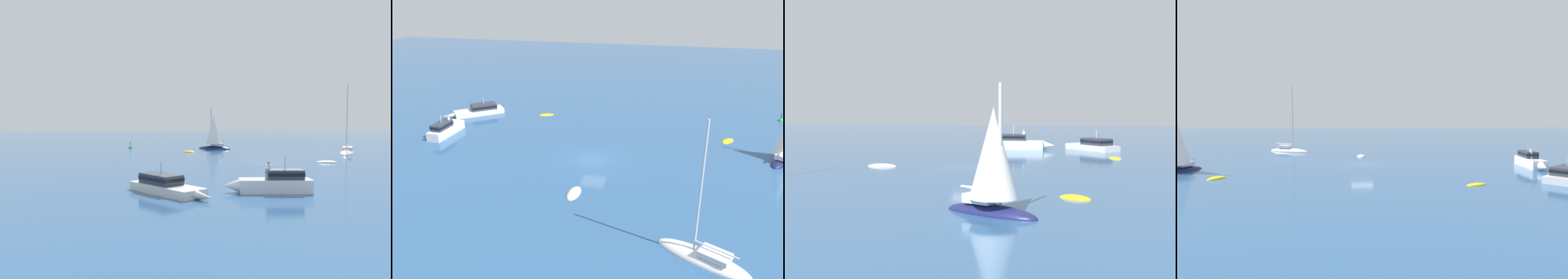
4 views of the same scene
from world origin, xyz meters
TOP-DOWN VIEW (x-y plane):
  - ground_plane at (0.00, 0.00)m, footprint 160.00×160.00m
  - launch at (-11.18, -18.59)m, footprint 6.24×7.14m
  - yacht at (-4.32, 19.02)m, footprint 5.40×3.91m
  - dinghy at (7.28, -0.10)m, footprint 2.56×1.19m
  - cabin_cruiser at (-3.18, -18.72)m, footprint 6.70×1.85m
  - dinghy_1 at (-8.46, 13.89)m, footprint 2.22×1.92m
  - skiff at (-12.80, -9.45)m, footprint 1.56×2.16m

SIDE VIEW (x-z plane):
  - ground_plane at x=0.00m, z-range 0.00..0.00m
  - dinghy at x=7.28m, z-range -0.25..0.25m
  - dinghy_1 at x=-8.46m, z-range -0.22..0.22m
  - skiff at x=-12.80m, z-range -0.18..0.18m
  - launch at x=-11.18m, z-range -0.59..1.72m
  - cabin_cruiser at x=-3.18m, z-range -0.62..2.07m
  - yacht at x=-4.32m, z-range -1.19..5.73m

